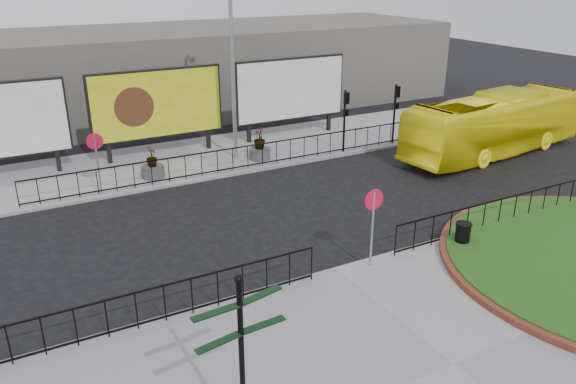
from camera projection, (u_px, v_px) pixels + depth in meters
ground at (335, 271)px, 16.91m from camera, size 90.00×90.00×0.00m
pavement_near at (453, 366)px, 12.80m from camera, size 30.00×10.00×0.12m
pavement_far at (199, 157)px, 26.69m from camera, size 44.00×6.00×0.12m
railing_near_left at (136, 311)px, 13.79m from camera, size 10.00×0.10×1.10m
railing_near_right at (500, 212)px, 19.26m from camera, size 9.00×0.10×1.10m
railing_far at (240, 158)px, 24.70m from camera, size 18.00×0.10×1.10m
speed_sign_far at (96, 150)px, 21.68m from camera, size 0.64×0.07×2.47m
speed_sign_near at (373, 211)px, 16.31m from camera, size 0.64×0.07×2.47m
billboard_mid at (157, 104)px, 25.88m from camera, size 6.20×0.31×4.10m
billboard_right at (290, 90)px, 28.94m from camera, size 6.20×0.31×4.10m
lamp_post at (232, 56)px, 24.75m from camera, size 0.74×0.18×9.23m
signal_pole_a at (345, 112)px, 26.60m from camera, size 0.22×0.26×3.00m
signal_pole_b at (396, 105)px, 27.92m from camera, size 0.22×0.26×3.00m
building_backdrop at (140, 73)px, 33.94m from camera, size 40.00×10.00×5.00m
fingerpost_sign at (241, 349)px, 9.74m from camera, size 1.74×0.48×3.71m
litter_bin at (463, 235)px, 17.92m from camera, size 0.51×0.51×0.84m
bus at (494, 125)px, 26.86m from camera, size 10.75×3.61×2.94m
planter_a at (153, 167)px, 23.89m from camera, size 0.96×0.96×1.34m
planter_c at (260, 148)px, 26.12m from camera, size 0.97×0.97×1.50m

